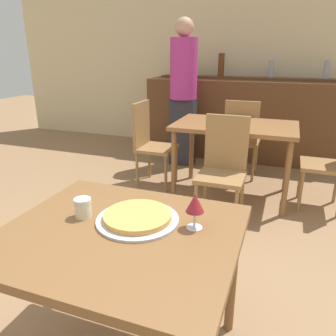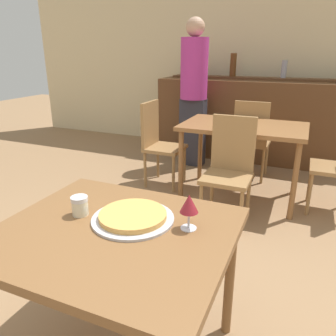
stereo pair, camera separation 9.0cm
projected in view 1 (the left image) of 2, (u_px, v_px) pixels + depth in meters
name	position (u px, v px, depth m)	size (l,w,h in m)	color
wall_back	(250.00, 55.00, 4.75)	(8.00, 0.05, 2.80)	beige
dining_table_near	(121.00, 247.00, 1.42)	(1.00, 0.87, 0.74)	brown
dining_table_far	(235.00, 132.00, 3.28)	(1.19, 0.75, 0.77)	brown
bar_counter	(240.00, 120.00, 4.59)	(2.60, 0.56, 1.08)	brown
bar_back_shelf	(244.00, 75.00, 4.52)	(2.39, 0.24, 0.34)	brown
chair_far_side_front	(223.00, 163.00, 2.86)	(0.40, 0.40, 0.94)	olive
chair_far_side_back	(241.00, 135.00, 3.81)	(0.40, 0.40, 0.94)	olive
chair_far_side_left	(150.00, 139.00, 3.64)	(0.40, 0.40, 0.94)	olive
chair_far_side_right	(335.00, 157.00, 3.03)	(0.40, 0.40, 0.94)	olive
pizza_tray	(138.00, 218.00, 1.47)	(0.37, 0.37, 0.04)	#B7B7BC
cheese_shaker	(83.00, 208.00, 1.49)	(0.08, 0.08, 0.09)	beige
person_standing	(183.00, 89.00, 4.14)	(0.34, 0.34, 1.83)	#2D2D38
wine_glass	(195.00, 204.00, 1.37)	(0.08, 0.08, 0.16)	silver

